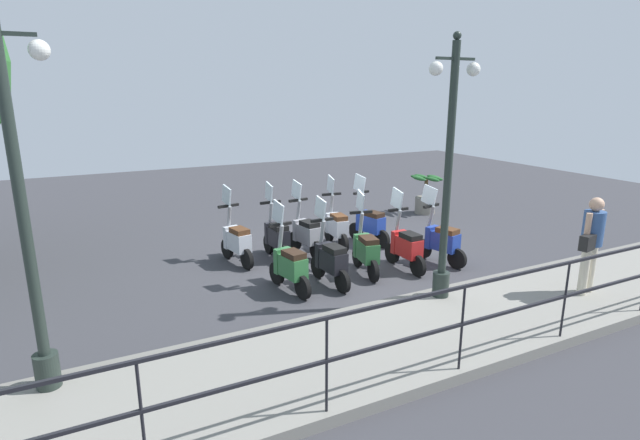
# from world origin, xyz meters

# --- Properties ---
(ground_plane) EXTENTS (28.00, 28.00, 0.00)m
(ground_plane) POSITION_xyz_m (0.00, 0.00, 0.00)
(ground_plane) COLOR #38383D
(promenade_walkway) EXTENTS (2.20, 20.00, 0.15)m
(promenade_walkway) POSITION_xyz_m (-3.15, 0.00, 0.07)
(promenade_walkway) COLOR gray
(promenade_walkway) RESTS_ON ground_plane
(fence_railing) EXTENTS (0.04, 16.03, 1.07)m
(fence_railing) POSITION_xyz_m (-4.20, -0.00, 0.91)
(fence_railing) COLOR black
(fence_railing) RESTS_ON promenade_walkway
(lamp_post_near) EXTENTS (0.26, 0.90, 4.01)m
(lamp_post_near) POSITION_xyz_m (-2.40, -0.35, 1.92)
(lamp_post_near) COLOR #232D28
(lamp_post_near) RESTS_ON promenade_walkway
(lamp_post_far) EXTENTS (0.26, 0.90, 4.10)m
(lamp_post_far) POSITION_xyz_m (-2.40, 5.22, 1.96)
(lamp_post_far) COLOR #232D28
(lamp_post_far) RESTS_ON promenade_walkway
(pedestrian_with_bag) EXTENTS (0.38, 0.64, 1.59)m
(pedestrian_with_bag) POSITION_xyz_m (-3.38, -2.50, 1.08)
(pedestrian_with_bag) COLOR beige
(pedestrian_with_bag) RESTS_ON promenade_walkway
(potted_palm) EXTENTS (1.06, 0.66, 1.05)m
(potted_palm) POSITION_xyz_m (2.59, -4.01, 0.45)
(potted_palm) COLOR slate
(potted_palm) RESTS_ON ground_plane
(scooter_near_0) EXTENTS (1.22, 0.51, 1.54)m
(scooter_near_0) POSITION_xyz_m (-0.86, -1.63, 0.48)
(scooter_near_0) COLOR black
(scooter_near_0) RESTS_ON ground_plane
(scooter_near_1) EXTENTS (1.23, 0.44, 1.54)m
(scooter_near_1) POSITION_xyz_m (-0.83, -0.80, 0.48)
(scooter_near_1) COLOR black
(scooter_near_1) RESTS_ON ground_plane
(scooter_near_2) EXTENTS (1.22, 0.48, 1.54)m
(scooter_near_2) POSITION_xyz_m (-0.69, -0.00, 0.48)
(scooter_near_2) COLOR black
(scooter_near_2) RESTS_ON ground_plane
(scooter_near_3) EXTENTS (1.23, 0.44, 1.54)m
(scooter_near_3) POSITION_xyz_m (-0.86, 0.84, 0.48)
(scooter_near_3) COLOR black
(scooter_near_3) RESTS_ON ground_plane
(scooter_near_4) EXTENTS (1.23, 0.46, 1.54)m
(scooter_near_4) POSITION_xyz_m (-0.81, 1.60, 0.48)
(scooter_near_4) COLOR black
(scooter_near_4) RESTS_ON ground_plane
(scooter_far_0) EXTENTS (1.22, 0.50, 1.54)m
(scooter_far_0) POSITION_xyz_m (0.88, -1.08, 0.48)
(scooter_far_0) COLOR black
(scooter_far_0) RESTS_ON ground_plane
(scooter_far_1) EXTENTS (1.23, 0.44, 1.54)m
(scooter_far_1) POSITION_xyz_m (1.02, -0.32, 0.48)
(scooter_far_1) COLOR black
(scooter_far_1) RESTS_ON ground_plane
(scooter_far_2) EXTENTS (1.23, 0.45, 1.54)m
(scooter_far_2) POSITION_xyz_m (0.81, 0.52, 0.48)
(scooter_far_2) COLOR black
(scooter_far_2) RESTS_ON ground_plane
(scooter_far_3) EXTENTS (1.23, 0.44, 1.54)m
(scooter_far_3) POSITION_xyz_m (0.87, 1.15, 0.48)
(scooter_far_3) COLOR black
(scooter_far_3) RESTS_ON ground_plane
(scooter_far_4) EXTENTS (1.22, 0.47, 1.54)m
(scooter_far_4) POSITION_xyz_m (0.96, 1.96, 0.48)
(scooter_far_4) COLOR black
(scooter_far_4) RESTS_ON ground_plane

